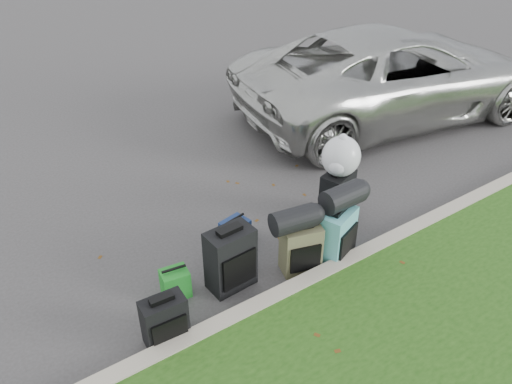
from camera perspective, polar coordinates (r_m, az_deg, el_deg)
ground at (r=6.24m, az=1.79°, el=-4.79°), size 120.00×120.00×0.00m
curb at (r=5.60m, az=7.83°, el=-9.34°), size 120.00×0.18×0.15m
suv at (r=9.36m, az=15.44°, el=12.90°), size 6.03×3.51×1.58m
suitcase_small_black at (r=4.90m, az=-10.39°, el=-14.29°), size 0.43×0.25×0.52m
suitcase_large_black_left at (r=5.32m, az=-2.93°, el=-7.64°), size 0.52×0.33×0.72m
suitcase_olive at (r=5.57m, az=5.14°, el=-6.46°), size 0.48×0.37×0.58m
suitcase_teal at (r=5.76m, az=9.23°, el=-4.91°), size 0.52×0.41×0.65m
suitcase_large_black_right at (r=6.41m, az=9.21°, el=-0.46°), size 0.51×0.39×0.67m
tote_green at (r=5.39m, az=-9.19°, el=-10.26°), size 0.31×0.26×0.32m
tote_navy at (r=5.98m, az=-2.40°, el=-4.69°), size 0.36×0.31×0.34m
duffel_left at (r=5.27m, az=4.34°, el=-3.19°), size 0.52×0.34×0.26m
duffel_right at (r=5.58m, az=9.91°, el=-0.55°), size 0.50×0.29×0.28m
trash_bag at (r=6.11m, az=9.71°, el=4.04°), size 0.49×0.49×0.49m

